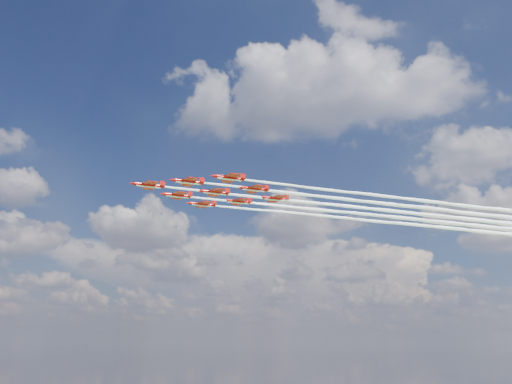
% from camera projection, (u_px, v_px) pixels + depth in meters
% --- Properties ---
extents(jet_lead, '(126.17, 98.12, 2.36)m').
position_uv_depth(jet_lead, '(390.00, 211.00, 158.19)').
color(jet_lead, '#A60B09').
extents(jet_row2_port, '(126.17, 98.12, 2.36)m').
position_uv_depth(jet_row2_port, '(428.00, 208.00, 155.25)').
color(jet_row2_port, '#A60B09').
extents(jet_row2_starb, '(126.17, 98.12, 2.36)m').
position_uv_depth(jet_row2_starb, '(401.00, 218.00, 167.27)').
color(jet_row2_starb, '#A60B09').
extents(jet_row3_port, '(126.17, 98.12, 2.36)m').
position_uv_depth(jet_row3_port, '(467.00, 206.00, 152.31)').
color(jet_row3_port, '#A60B09').
extents(jet_row3_centre, '(126.17, 98.12, 2.36)m').
position_uv_depth(jet_row3_centre, '(437.00, 216.00, 164.33)').
color(jet_row3_centre, '#A60B09').
extents(jet_row3_starb, '(126.17, 98.12, 2.36)m').
position_uv_depth(jet_row3_starb, '(411.00, 225.00, 176.36)').
color(jet_row3_starb, '#A60B09').
extents(jet_row4_port, '(126.17, 98.12, 2.36)m').
position_uv_depth(jet_row4_port, '(474.00, 214.00, 161.39)').
color(jet_row4_port, '#A60B09').
extents(jet_row4_starb, '(126.17, 98.12, 2.36)m').
position_uv_depth(jet_row4_starb, '(445.00, 223.00, 173.42)').
color(jet_row4_starb, '#A60B09').
extents(jet_tail, '(126.17, 98.12, 2.36)m').
position_uv_depth(jet_tail, '(480.00, 221.00, 170.48)').
color(jet_tail, '#A60B09').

